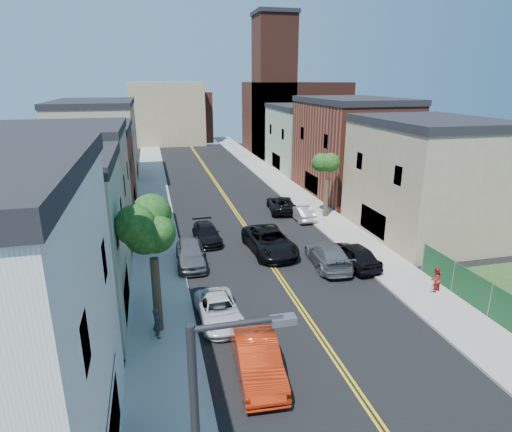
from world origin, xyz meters
TOP-DOWN VIEW (x-y plane):
  - sidewalk_left at (-7.90, 40.00)m, footprint 3.20×100.00m
  - sidewalk_right at (7.90, 40.00)m, footprint 3.20×100.00m
  - curb_left at (-6.15, 40.00)m, footprint 0.30×100.00m
  - curb_right at (6.15, 40.00)m, footprint 0.30×100.00m
  - bldg_left_palegrn at (-14.00, 16.00)m, footprint 9.00×8.00m
  - bldg_left_tan_near at (-14.00, 25.00)m, footprint 9.00×10.00m
  - bldg_left_brick at (-14.00, 36.00)m, footprint 9.00×12.00m
  - bldg_left_tan_far at (-14.00, 50.00)m, footprint 9.00×16.00m
  - bldg_right_tan at (14.00, 24.00)m, footprint 9.00×12.00m
  - bldg_right_brick at (14.00, 38.00)m, footprint 9.00×14.00m
  - bldg_right_palegrn at (14.00, 52.00)m, footprint 9.00×12.00m
  - church at (16.33, 67.07)m, footprint 16.20×14.20m
  - backdrop_left at (-4.00, 82.00)m, footprint 14.00×8.00m
  - backdrop_center at (0.00, 86.00)m, footprint 10.00×8.00m
  - fence_right at (9.50, 9.50)m, footprint 0.04×15.00m
  - tree_left_mid at (-7.88, 14.01)m, footprint 5.20×5.20m
  - tree_right_far at (7.92, 30.01)m, footprint 4.40×4.40m
  - red_sedan at (-3.80, 9.53)m, footprint 2.13×5.30m
  - white_pickup at (-4.74, 14.29)m, footprint 2.32×4.73m
  - grey_car_left at (-5.50, 22.04)m, footprint 2.14×4.99m
  - black_car_left at (-3.80, 26.34)m, footprint 2.10×4.77m
  - grey_car_right at (3.80, 19.61)m, footprint 2.71×5.68m
  - black_car_right at (5.50, 19.22)m, footprint 2.48×5.09m
  - silver_car_right at (5.50, 29.90)m, footprint 1.52×4.09m
  - dark_car_right_far at (4.47, 32.91)m, footprint 3.12×5.58m
  - black_suv_lane at (0.50, 22.98)m, footprint 3.31×6.53m
  - pedestrian_left at (-8.00, 13.27)m, footprint 0.56×0.68m
  - pedestrian_right at (8.47, 14.26)m, footprint 0.92×0.81m

SIDE VIEW (x-z plane):
  - sidewalk_left at x=-7.90m, z-range 0.00..0.15m
  - sidewalk_right at x=7.90m, z-range 0.00..0.15m
  - curb_left at x=-6.15m, z-range 0.00..0.15m
  - curb_right at x=6.15m, z-range 0.00..0.15m
  - white_pickup at x=-4.74m, z-range 0.00..1.29m
  - silver_car_right at x=5.50m, z-range 0.00..1.34m
  - black_car_left at x=-3.80m, z-range 0.00..1.36m
  - dark_car_right_far at x=4.47m, z-range 0.00..1.47m
  - grey_car_right at x=3.80m, z-range 0.00..1.60m
  - black_car_right at x=5.50m, z-range 0.00..1.67m
  - grey_car_left at x=-5.50m, z-range 0.00..1.68m
  - red_sedan at x=-3.80m, z-range 0.00..1.71m
  - black_suv_lane at x=0.50m, z-range 0.00..1.77m
  - pedestrian_right at x=8.47m, z-range 0.15..1.75m
  - pedestrian_left at x=-8.00m, z-range 0.15..1.75m
  - fence_right at x=9.50m, z-range 0.15..2.05m
  - bldg_left_brick at x=-14.00m, z-range 0.00..8.00m
  - bldg_left_palegrn at x=-14.00m, z-range 0.00..8.50m
  - bldg_right_palegrn at x=14.00m, z-range 0.00..8.50m
  - bldg_left_tan_near at x=-14.00m, z-range 0.00..9.00m
  - bldg_right_tan at x=14.00m, z-range 0.00..9.00m
  - bldg_left_tan_far at x=-14.00m, z-range 0.00..9.50m
  - bldg_right_brick at x=14.00m, z-range 0.00..10.00m
  - backdrop_center at x=0.00m, z-range 0.00..10.00m
  - tree_right_far at x=7.92m, z-range 1.74..9.77m
  - backdrop_left at x=-4.00m, z-range 0.00..12.00m
  - tree_left_mid at x=-7.88m, z-range 1.94..11.23m
  - church at x=16.33m, z-range -4.06..18.54m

